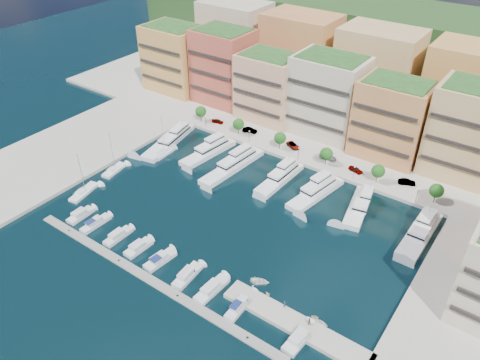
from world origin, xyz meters
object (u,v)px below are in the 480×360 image
Objects in this scene: cruiser_3 at (138,248)px; yacht_5 at (360,205)px; yacht_1 at (210,151)px; car_4 at (356,170)px; cruiser_1 at (95,224)px; yacht_6 at (421,231)px; car_0 at (218,121)px; tree_1 at (238,124)px; tender_0 at (260,282)px; tree_2 at (280,138)px; sailboat_0 at (84,192)px; yacht_3 at (281,176)px; lamppost_4 at (418,192)px; lamppost_3 at (354,171)px; lamppost_0 at (206,119)px; sailboat_1 at (114,170)px; yacht_2 at (234,164)px; tree_3 at (326,154)px; car_5 at (407,182)px; sailboat_2 at (164,153)px; person_1 at (309,321)px; car_3 at (328,157)px; tender_2 at (319,323)px; tender_3 at (315,317)px; cruiser_0 at (81,215)px; cruiser_5 at (187,276)px; cruiser_6 at (212,289)px; person_0 at (285,304)px; cruiser_9 at (299,339)px; car_2 at (293,145)px; lamppost_1 at (249,135)px; tree_0 at (201,111)px; cruiser_7 at (240,305)px; tree_4 at (378,171)px; tender_1 at (268,294)px; cruiser_2 at (118,236)px; cruiser_4 at (160,260)px; yacht_4 at (317,191)px.

yacht_5 is at bearing 51.59° from cruiser_3.
car_4 is at bearing 20.38° from yacht_1.
yacht_5 reaches higher than cruiser_1.
yacht_6 reaches higher than car_0.
tender_0 is (41.97, -50.21, -4.30)m from tree_1.
tree_2 is at bearing 39.66° from yacht_1.
sailboat_0 is (-15.06, -36.84, -0.78)m from yacht_1.
lamppost_4 is at bearing 17.55° from yacht_3.
lamppost_3 is 26.14m from yacht_6.
sailboat_1 is (-5.67, -36.11, -3.51)m from lamppost_0.
yacht_2 is (-6.02, -15.86, -3.53)m from tree_2.
sailboat_1 is (-77.67, -36.11, -3.51)m from lamppost_4.
car_5 is (23.34, 3.90, -2.96)m from tree_3.
tree_1 reaches higher than cruiser_1.
sailboat_2 is 75.64m from person_1.
cruiser_3 is 1.39× the size of car_3.
yacht_1 is 11.06m from yacht_2.
car_4 is (41.97, 15.59, 0.66)m from yacht_1.
tender_3 is at bearing 49.69° from tender_2.
cruiser_0 is 4.43× the size of tender_3.
yacht_2 is at bearing 17.05° from sailboat_2.
lamppost_3 is 1.02× the size of car_0.
tree_2 is at bearing 101.72° from cruiser_5.
cruiser_6 is at bearing 87.99° from tender_3.
tree_1 is 0.27× the size of yacht_6.
sailboat_2 is 7.48× the size of person_0.
cruiser_9 is at bearing -80.46° from yacht_5.
car_2 is (-12.89, 3.17, -3.03)m from tree_3.
car_3 is (-33.98, 17.16, 0.55)m from yacht_6.
tree_3 is 0.29× the size of yacht_3.
cruiser_5 is at bearing 96.06° from tender_0.
sailboat_2 reaches higher than lamppost_1.
tree_0 is 0.29× the size of yacht_3.
car_2 is (6.36, 61.25, 1.16)m from cruiser_3.
car_2 reaches higher than car_0.
person_0 is (25.40, -40.06, 0.67)m from yacht_3.
yacht_1 reaches higher than cruiser_7.
car_4 is (-6.96, 1.56, -2.99)m from tree_4.
yacht_5 is 39.34m from tender_1.
tree_2 is at bearing 124.72° from cruiser_9.
cruiser_2 is 29.16m from cruiser_6.
car_4 is 0.93× the size of car_5.
cruiser_6 is 0.68× the size of sailboat_1.
cruiser_4 is (-22.25, -55.81, -3.26)m from lamppost_3.
person_0 is (40.20, -37.64, 0.67)m from yacht_2.
cruiser_6 is at bearing -106.89° from yacht_5.
cruiser_4 is 71.51m from car_5.
tree_3 reaches higher than cruiser_7.
tree_0 is 0.27× the size of yacht_6.
yacht_4 is 4.00× the size of car_3.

